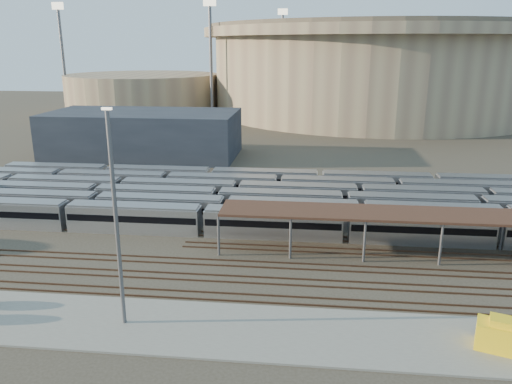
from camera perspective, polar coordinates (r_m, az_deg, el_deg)
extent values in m
plane|color=#383026|center=(58.76, 3.29, -8.05)|extent=(420.00, 420.00, 0.00)
cube|color=gray|center=(46.04, -4.22, -15.38)|extent=(50.00, 9.00, 0.20)
cube|color=silver|center=(65.61, 10.20, -3.92)|extent=(112.00, 2.90, 3.60)
cube|color=silver|center=(69.76, 11.92, -2.77)|extent=(112.00, 2.90, 3.60)
cube|color=silver|center=(73.56, 10.09, -1.65)|extent=(112.00, 2.90, 3.60)
cube|color=silver|center=(78.16, -2.15, -0.32)|extent=(112.00, 2.90, 3.60)
cube|color=silver|center=(81.54, 2.61, 0.39)|extent=(112.00, 2.90, 3.60)
cube|color=silver|center=(85.46, 7.29, 1.03)|extent=(112.00, 2.90, 3.60)
cylinder|color=#5B5A5F|center=(59.84, -4.30, -5.01)|extent=(0.30, 0.30, 5.00)
cylinder|color=#5B5A5F|center=(64.82, -3.44, -3.27)|extent=(0.30, 0.30, 5.00)
cylinder|color=#5B5A5F|center=(58.95, 3.95, -5.34)|extent=(0.30, 0.30, 5.00)
cylinder|color=#5B5A5F|center=(63.99, 4.16, -3.55)|extent=(0.30, 0.30, 5.00)
cylinder|color=#5B5A5F|center=(59.29, 12.30, -5.57)|extent=(0.30, 0.30, 5.00)
cylinder|color=#5B5A5F|center=(64.31, 11.83, -3.77)|extent=(0.30, 0.30, 5.00)
cylinder|color=#5B5A5F|center=(60.85, 20.38, -5.67)|extent=(0.30, 0.30, 5.00)
cylinder|color=#5B5A5F|center=(65.75, 19.30, -3.92)|extent=(0.30, 0.30, 5.00)
cylinder|color=#5B5A5F|center=(68.24, 26.33, -4.00)|extent=(0.30, 0.30, 5.00)
cube|color=#362216|center=(63.60, 23.80, -2.56)|extent=(60.00, 6.00, 0.30)
cube|color=#4C3323|center=(57.13, 3.19, -8.70)|extent=(170.00, 0.12, 0.18)
cube|color=#4C3323|center=(58.49, 3.28, -8.07)|extent=(170.00, 0.12, 0.18)
cube|color=#4C3323|center=(53.54, 2.95, -10.51)|extent=(170.00, 0.12, 0.18)
cube|color=#4C3323|center=(54.88, 3.05, -9.80)|extent=(170.00, 0.12, 0.18)
cube|color=#4C3323|center=(50.01, 2.67, -12.58)|extent=(170.00, 0.12, 0.18)
cube|color=#4C3323|center=(51.33, 2.78, -11.77)|extent=(170.00, 0.12, 0.18)
cylinder|color=gray|center=(194.99, 13.21, 13.01)|extent=(116.00, 116.00, 28.00)
cylinder|color=gray|center=(194.78, 13.52, 17.55)|extent=(124.00, 124.00, 3.00)
cylinder|color=brown|center=(194.85, 13.57, 18.21)|extent=(120.00, 120.00, 1.50)
cylinder|color=gray|center=(194.54, -12.75, 10.96)|extent=(56.00, 56.00, 14.00)
cube|color=#1E232D|center=(116.33, -12.73, 6.49)|extent=(42.00, 20.00, 10.00)
cylinder|color=#5B5A5F|center=(166.73, -5.15, 14.22)|extent=(1.00, 1.00, 36.00)
cube|color=#FFF2CC|center=(167.10, -5.33, 20.81)|extent=(4.00, 0.60, 2.40)
cylinder|color=#5B5A5F|center=(194.34, -21.12, 13.53)|extent=(1.00, 1.00, 36.00)
cube|color=#FFF2CC|center=(194.65, -21.74, 19.16)|extent=(4.00, 0.60, 2.40)
cylinder|color=#5B5A5F|center=(213.87, 3.00, 14.74)|extent=(1.00, 1.00, 36.00)
cube|color=#FFF2CC|center=(214.16, 3.08, 19.89)|extent=(4.00, 0.60, 2.40)
cylinder|color=#5B5A5F|center=(44.22, -15.67, -3.41)|extent=(0.36, 0.36, 19.17)
cube|color=#FFF2CC|center=(42.03, -16.69, 9.11)|extent=(0.81, 0.32, 0.20)
cube|color=yellow|center=(47.15, 26.05, -14.62)|extent=(4.15, 3.33, 2.25)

